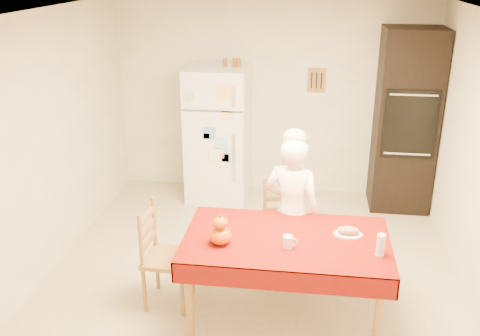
% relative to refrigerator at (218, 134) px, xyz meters
% --- Properties ---
extents(floor, '(4.50, 4.50, 0.00)m').
position_rel_refrigerator_xyz_m(floor, '(0.65, -1.88, -0.85)').
color(floor, tan).
rests_on(floor, ground).
extents(room_shell, '(4.02, 4.52, 2.51)m').
position_rel_refrigerator_xyz_m(room_shell, '(0.65, -1.88, 0.77)').
color(room_shell, '#EFE2C9').
rests_on(room_shell, ground).
extents(refrigerator, '(0.75, 0.74, 1.70)m').
position_rel_refrigerator_xyz_m(refrigerator, '(0.00, 0.00, 0.00)').
color(refrigerator, white).
rests_on(refrigerator, floor).
extents(oven_cabinet, '(0.70, 0.62, 2.20)m').
position_rel_refrigerator_xyz_m(oven_cabinet, '(2.28, 0.05, 0.25)').
color(oven_cabinet, black).
rests_on(oven_cabinet, floor).
extents(dining_table, '(1.70, 1.00, 0.76)m').
position_rel_refrigerator_xyz_m(dining_table, '(1.00, -2.42, -0.16)').
color(dining_table, brown).
rests_on(dining_table, floor).
extents(chair_far, '(0.52, 0.50, 0.95)m').
position_rel_refrigerator_xyz_m(chair_far, '(0.95, -1.64, -0.34)').
color(chair_far, brown).
rests_on(chair_far, floor).
extents(chair_left, '(0.41, 0.43, 0.95)m').
position_rel_refrigerator_xyz_m(chair_left, '(-0.10, -2.35, -0.34)').
color(chair_left, brown).
rests_on(chair_left, floor).
extents(seated_woman, '(0.62, 0.50, 1.49)m').
position_rel_refrigerator_xyz_m(seated_woman, '(1.02, -1.89, -0.11)').
color(seated_woman, white).
rests_on(seated_woman, floor).
extents(coffee_mug, '(0.08, 0.08, 0.10)m').
position_rel_refrigerator_xyz_m(coffee_mug, '(1.02, -2.56, -0.04)').
color(coffee_mug, silver).
rests_on(coffee_mug, dining_table).
extents(pumpkin_lower, '(0.19, 0.19, 0.14)m').
position_rel_refrigerator_xyz_m(pumpkin_lower, '(0.48, -2.57, -0.02)').
color(pumpkin_lower, red).
rests_on(pumpkin_lower, dining_table).
extents(pumpkin_upper, '(0.12, 0.12, 0.09)m').
position_rel_refrigerator_xyz_m(pumpkin_upper, '(0.48, -2.57, 0.10)').
color(pumpkin_upper, '#CF5304').
rests_on(pumpkin_upper, pumpkin_lower).
extents(wine_glass, '(0.07, 0.07, 0.18)m').
position_rel_refrigerator_xyz_m(wine_glass, '(1.74, -2.58, -0.00)').
color(wine_glass, silver).
rests_on(wine_glass, dining_table).
extents(bread_plate, '(0.24, 0.24, 0.02)m').
position_rel_refrigerator_xyz_m(bread_plate, '(1.51, -2.30, -0.08)').
color(bread_plate, silver).
rests_on(bread_plate, dining_table).
extents(bread_loaf, '(0.18, 0.10, 0.06)m').
position_rel_refrigerator_xyz_m(bread_loaf, '(1.51, -2.30, -0.04)').
color(bread_loaf, '#A1794F').
rests_on(bread_loaf, bread_plate).
extents(spice_jar_left, '(0.05, 0.05, 0.10)m').
position_rel_refrigerator_xyz_m(spice_jar_left, '(0.09, 0.05, 0.90)').
color(spice_jar_left, brown).
rests_on(spice_jar_left, refrigerator).
extents(spice_jar_mid, '(0.05, 0.05, 0.10)m').
position_rel_refrigerator_xyz_m(spice_jar_mid, '(0.21, 0.05, 0.90)').
color(spice_jar_mid, brown).
rests_on(spice_jar_mid, refrigerator).
extents(spice_jar_right, '(0.05, 0.05, 0.10)m').
position_rel_refrigerator_xyz_m(spice_jar_right, '(0.26, 0.05, 0.90)').
color(spice_jar_right, brown).
rests_on(spice_jar_right, refrigerator).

